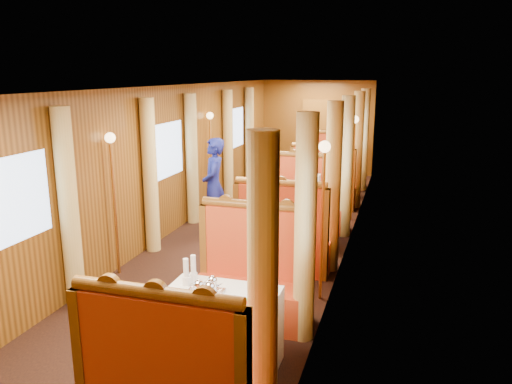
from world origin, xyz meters
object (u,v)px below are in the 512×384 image
at_px(tea_tray, 204,293).
at_px(passenger, 307,191).
at_px(rose_vase_far, 331,155).
at_px(table_far, 330,179).
at_px(banquette_far_aft, 336,169).
at_px(banquette_mid_fwd, 283,242).
at_px(steward, 214,186).
at_px(banquette_mid_aft, 310,205).
at_px(rose_vase_mid, 300,191).
at_px(table_near, 220,332).
at_px(banquette_far_fwd, 323,187).
at_px(fruit_plate, 243,304).
at_px(table_mid, 298,224).
at_px(teapot_right, 210,294).
at_px(teapot_left, 199,291).
at_px(banquette_near_aft, 252,284).
at_px(teapot_back, 212,286).

distance_m(tea_tray, passenger, 4.27).
bearing_deg(passenger, rose_vase_far, 89.85).
distance_m(table_far, banquette_far_aft, 1.02).
relative_size(banquette_mid_fwd, steward, 0.82).
xyz_separation_m(banquette_mid_aft, rose_vase_mid, (0.03, -1.05, 0.50)).
xyz_separation_m(table_far, banquette_far_aft, (0.00, 1.01, 0.05)).
relative_size(table_far, banquette_far_aft, 0.78).
bearing_deg(table_near, rose_vase_far, 89.94).
relative_size(banquette_mid_aft, passenger, 1.76).
relative_size(banquette_far_fwd, banquette_far_aft, 1.00).
xyz_separation_m(banquette_mid_aft, fruit_plate, (0.28, -4.67, 0.35)).
bearing_deg(fruit_plate, banquette_far_fwd, 92.59).
bearing_deg(banquette_far_fwd, table_mid, -90.00).
height_order(banquette_far_fwd, teapot_right, banquette_far_fwd).
bearing_deg(table_mid, table_near, -90.00).
relative_size(rose_vase_far, steward, 0.22).
distance_m(table_near, passenger, 4.26).
bearing_deg(tea_tray, rose_vase_far, 88.83).
height_order(tea_tray, steward, steward).
relative_size(teapot_left, fruit_plate, 0.75).
distance_m(banquette_near_aft, passenger, 3.24).
height_order(banquette_far_aft, fruit_plate, banquette_far_aft).
relative_size(table_mid, steward, 0.64).
bearing_deg(fruit_plate, banquette_mid_fwd, 95.99).
bearing_deg(tea_tray, banquette_mid_fwd, 86.91).
xyz_separation_m(banquette_mid_fwd, teapot_right, (-0.04, -2.62, 0.39)).
distance_m(table_far, banquette_far_fwd, 1.02).
distance_m(banquette_far_fwd, teapot_back, 5.97).
distance_m(tea_tray, rose_vase_mid, 3.49).
bearing_deg(banquette_near_aft, teapot_right, -91.76).
bearing_deg(steward, rose_vase_mid, 58.28).
xyz_separation_m(banquette_near_aft, teapot_left, (-0.15, -1.12, 0.39)).
xyz_separation_m(rose_vase_far, passenger, (-0.01, -2.74, -0.19)).
bearing_deg(steward, teapot_right, 3.34).
bearing_deg(passenger, teapot_back, -91.00).
bearing_deg(passenger, banquette_mid_fwd, -90.00).
relative_size(banquette_far_fwd, rose_vase_far, 3.72).
height_order(banquette_near_aft, banquette_mid_fwd, same).
relative_size(teapot_back, passenger, 0.20).
bearing_deg(teapot_left, rose_vase_mid, 67.71).
height_order(banquette_far_fwd, rose_vase_far, banquette_far_fwd).
height_order(banquette_far_aft, teapot_back, banquette_far_aft).
height_order(tea_tray, passenger, passenger).
relative_size(tea_tray, steward, 0.21).
bearing_deg(tea_tray, fruit_plate, -18.24).
xyz_separation_m(teapot_left, teapot_back, (0.08, 0.13, -0.00)).
relative_size(banquette_far_fwd, teapot_back, 8.97).
height_order(table_mid, teapot_back, teapot_back).
height_order(banquette_mid_fwd, rose_vase_mid, banquette_mid_fwd).
relative_size(rose_vase_far, passenger, 0.47).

